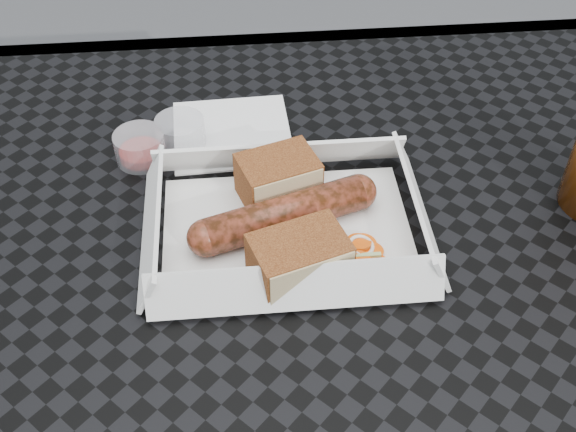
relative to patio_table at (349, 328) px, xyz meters
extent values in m
cube|color=black|center=(0.00, 0.00, 0.07)|extent=(0.80, 0.80, 0.01)
cube|color=black|center=(0.00, 0.39, 0.06)|extent=(0.80, 0.03, 0.03)
cylinder|color=black|center=(-0.35, 0.35, -0.30)|extent=(0.03, 0.03, 0.73)
cylinder|color=black|center=(0.35, 0.35, -0.30)|extent=(0.03, 0.03, 0.73)
cube|color=white|center=(-0.05, 0.05, 0.08)|extent=(0.22, 0.15, 0.00)
cylinder|color=maroon|center=(-0.05, 0.06, 0.10)|extent=(0.15, 0.08, 0.03)
sphere|color=maroon|center=(0.02, 0.08, 0.10)|extent=(0.03, 0.03, 0.03)
sphere|color=maroon|center=(-0.12, 0.03, 0.10)|extent=(0.03, 0.03, 0.03)
cube|color=brown|center=(-0.06, 0.10, 0.10)|extent=(0.08, 0.07, 0.04)
cube|color=brown|center=(-0.05, 0.00, 0.10)|extent=(0.09, 0.07, 0.04)
cylinder|color=#FC5A0A|center=(0.00, 0.02, 0.08)|extent=(0.02, 0.02, 0.00)
torus|color=white|center=(0.01, 0.02, 0.08)|extent=(0.02, 0.02, 0.00)
cube|color=#B2D17F|center=(0.01, 0.02, 0.08)|extent=(0.02, 0.02, 0.00)
cube|color=white|center=(-0.10, 0.20, 0.08)|extent=(0.12, 0.12, 0.00)
cylinder|color=maroon|center=(-0.19, 0.17, 0.09)|extent=(0.05, 0.05, 0.03)
cylinder|color=silver|center=(-0.15, 0.19, 0.09)|extent=(0.05, 0.05, 0.03)
camera|label=1|loc=(-0.09, -0.40, 0.54)|focal=45.00mm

